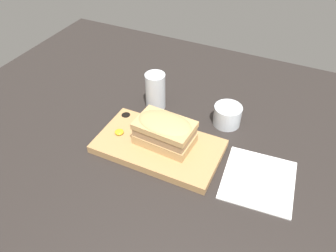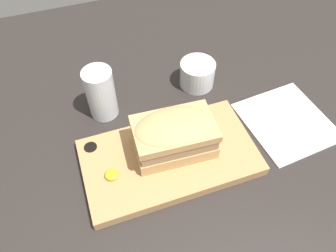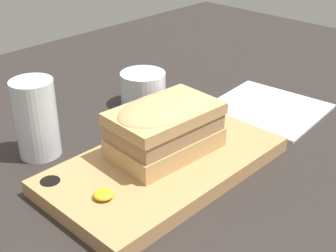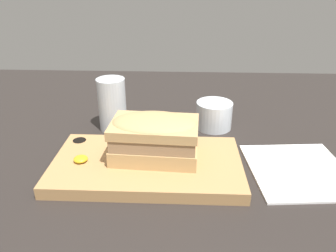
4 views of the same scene
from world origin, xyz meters
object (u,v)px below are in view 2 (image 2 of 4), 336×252
at_px(water_glass, 101,96).
at_px(napkin, 286,122).
at_px(serving_board, 169,157).
at_px(wine_glass, 197,75).
at_px(sandwich, 174,134).

bearing_deg(water_glass, napkin, -23.53).
bearing_deg(serving_board, wine_glass, 53.83).
bearing_deg(water_glass, sandwich, -55.57).
bearing_deg(serving_board, water_glass, 118.95).
distance_m(serving_board, water_glass, 0.20).
bearing_deg(napkin, serving_board, -178.32).
bearing_deg(serving_board, napkin, 1.68).
bearing_deg(napkin, water_glass, 156.47).
bearing_deg(sandwich, serving_board, -140.26).
bearing_deg(wine_glass, napkin, -51.65).
xyz_separation_m(serving_board, napkin, (0.27, 0.01, -0.01)).
height_order(wine_glass, napkin, wine_glass).
bearing_deg(serving_board, sandwich, 39.74).
xyz_separation_m(water_glass, wine_glass, (0.23, 0.02, -0.02)).
distance_m(water_glass, napkin, 0.40).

